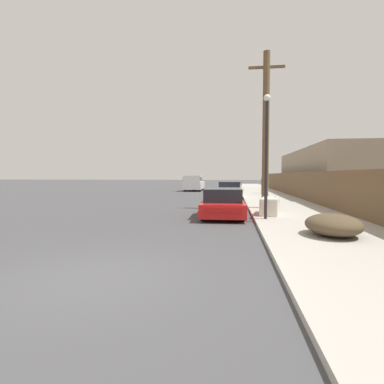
% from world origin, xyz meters
% --- Properties ---
extents(ground_plane, '(220.00, 220.00, 0.00)m').
position_xyz_m(ground_plane, '(0.00, 0.00, 0.00)').
color(ground_plane, '#444447').
extents(sidewalk_curb, '(4.20, 63.00, 0.12)m').
position_xyz_m(sidewalk_curb, '(5.30, 23.50, 0.06)').
color(sidewalk_curb, '#ADA89E').
rests_on(sidewalk_curb, ground).
extents(discarded_fridge, '(1.03, 1.86, 0.73)m').
position_xyz_m(discarded_fridge, '(3.95, 8.35, 0.47)').
color(discarded_fridge, silver).
rests_on(discarded_fridge, sidewalk_curb).
extents(parked_sports_car_red, '(1.89, 4.51, 1.23)m').
position_xyz_m(parked_sports_car_red, '(1.95, 8.31, 0.56)').
color(parked_sports_car_red, red).
rests_on(parked_sports_car_red, ground).
extents(car_parked_mid, '(2.11, 4.78, 1.32)m').
position_xyz_m(car_parked_mid, '(2.26, 17.94, 0.62)').
color(car_parked_mid, silver).
rests_on(car_parked_mid, ground).
extents(pickup_truck, '(2.04, 5.35, 1.75)m').
position_xyz_m(pickup_truck, '(-2.02, 29.24, 0.88)').
color(pickup_truck, silver).
rests_on(pickup_truck, ground).
extents(utility_pole, '(1.80, 0.34, 7.88)m').
position_xyz_m(utility_pole, '(4.02, 10.97, 4.15)').
color(utility_pole, brown).
rests_on(utility_pole, sidewalk_curb).
extents(street_lamp, '(0.26, 0.26, 4.70)m').
position_xyz_m(street_lamp, '(3.62, 6.93, 2.84)').
color(street_lamp, '#232326').
rests_on(street_lamp, sidewalk_curb).
extents(brush_pile, '(1.47, 1.83, 0.60)m').
position_xyz_m(brush_pile, '(5.13, 3.92, 0.42)').
color(brush_pile, brown).
rests_on(brush_pile, sidewalk_curb).
extents(wooden_fence, '(0.08, 38.05, 1.88)m').
position_xyz_m(wooden_fence, '(7.25, 17.65, 1.06)').
color(wooden_fence, brown).
rests_on(wooden_fence, sidewalk_curb).
extents(building_right_house, '(6.00, 17.09, 4.00)m').
position_xyz_m(building_right_house, '(11.09, 23.09, 2.00)').
color(building_right_house, gray).
rests_on(building_right_house, ground).
extents(pedestrian, '(0.34, 0.34, 1.64)m').
position_xyz_m(pedestrian, '(5.15, 23.30, 0.96)').
color(pedestrian, '#282D42').
rests_on(pedestrian, sidewalk_curb).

